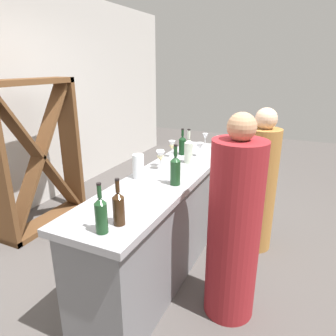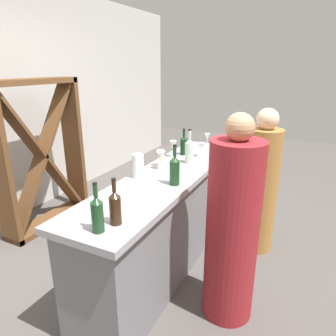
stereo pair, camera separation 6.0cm
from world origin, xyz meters
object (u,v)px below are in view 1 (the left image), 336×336
wine_bottle_rightmost_dark_green (182,145)px  water_pitcher (138,166)px  wine_bottle_leftmost_olive_green (101,214)px  wine_glass_far_left (161,157)px  wine_bottle_second_left_amber_brown (119,207)px  wine_glass_near_center (200,147)px  person_center_guest (259,186)px  wine_glass_near_right (206,137)px  wine_glass_far_center (160,155)px  wine_rack (38,157)px  wine_bottle_center_olive_green (175,170)px  wine_glass_near_left (219,140)px  wine_glass_far_right (172,146)px  wine_bottle_second_right_clear_pale (188,150)px  person_left_guest (234,229)px

wine_bottle_rightmost_dark_green → water_pitcher: wine_bottle_rightmost_dark_green is taller
wine_bottle_leftmost_olive_green → wine_glass_far_left: bearing=9.3°
wine_bottle_second_left_amber_brown → wine_glass_near_center: wine_bottle_second_left_amber_brown is taller
wine_glass_far_left → person_center_guest: size_ratio=0.11×
wine_glass_near_right → wine_glass_far_center: bearing=169.8°
wine_rack → wine_bottle_leftmost_olive_green: (-1.15, -1.73, 0.19)m
wine_bottle_center_olive_green → wine_glass_near_left: (1.20, -0.01, -0.02)m
wine_bottle_second_left_amber_brown → wine_glass_far_center: wine_bottle_second_left_amber_brown is taller
wine_glass_far_right → water_pitcher: bearing=179.6°
wine_rack → wine_glass_far_right: 1.54m
wine_glass_far_left → wine_glass_far_right: bearing=9.5°
person_center_guest → wine_glass_far_center: bearing=38.9°
wine_bottle_second_left_amber_brown → wine_glass_near_right: size_ratio=1.88×
wine_glass_near_left → wine_glass_far_left: wine_glass_far_left is taller
wine_rack → wine_bottle_second_left_amber_brown: wine_rack is taller
wine_bottle_leftmost_olive_green → wine_bottle_second_right_clear_pale: 1.43m
wine_bottle_second_left_amber_brown → wine_glass_far_left: wine_bottle_second_left_amber_brown is taller
wine_glass_near_left → wine_glass_near_right: size_ratio=0.97×
wine_bottle_center_olive_green → wine_glass_near_right: size_ratio=2.10×
wine_bottle_leftmost_olive_green → wine_bottle_center_olive_green: bearing=-5.7°
wine_bottle_second_right_clear_pale → person_left_guest: size_ratio=0.21×
wine_glass_near_right → water_pitcher: (-1.23, 0.18, -0.01)m
wine_bottle_rightmost_dark_green → water_pitcher: (-0.81, 0.07, -0.00)m
wine_rack → wine_bottle_center_olive_green: size_ratio=5.17×
wine_glass_near_right → water_pitcher: 1.24m
wine_glass_near_left → wine_glass_near_center: wine_glass_near_left is taller
wine_rack → water_pitcher: (-0.29, -1.47, 0.18)m
wine_bottle_center_olive_green → wine_rack: bearing=80.7°
wine_rack → water_pitcher: size_ratio=8.33×
person_center_guest → wine_glass_near_center: bearing=12.3°
wine_glass_far_left → wine_glass_far_right: (0.40, 0.07, 0.00)m
wine_glass_far_right → person_left_guest: size_ratio=0.11×
wine_rack → wine_glass_far_center: bearing=-87.3°
water_pitcher → person_center_guest: bearing=-45.8°
wine_glass_near_right → wine_bottle_leftmost_olive_green: bearing=-178.0°
wine_rack → wine_bottle_second_left_amber_brown: size_ratio=5.79×
wine_bottle_leftmost_olive_green → wine_glass_far_center: bearing=10.7°
wine_glass_near_right → wine_glass_near_center: bearing=-170.0°
wine_glass_far_center → wine_bottle_second_right_clear_pale: bearing=-43.9°
wine_bottle_rightmost_dark_green → wine_glass_near_left: 0.48m
wine_rack → person_center_guest: 2.43m
water_pitcher → person_left_guest: 0.93m
water_pitcher → wine_rack: bearing=78.9°
wine_glass_far_center → wine_glass_far_right: size_ratio=0.90×
wine_bottle_second_right_clear_pale → wine_rack: bearing=99.4°
wine_glass_far_right → person_left_guest: 1.23m
wine_bottle_center_olive_green → wine_glass_far_center: size_ratio=2.11×
wine_rack → wine_bottle_second_right_clear_pale: bearing=-80.6°
wine_bottle_leftmost_olive_green → water_pitcher: bearing=16.8°
wine_glass_far_center → water_pitcher: water_pitcher is taller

